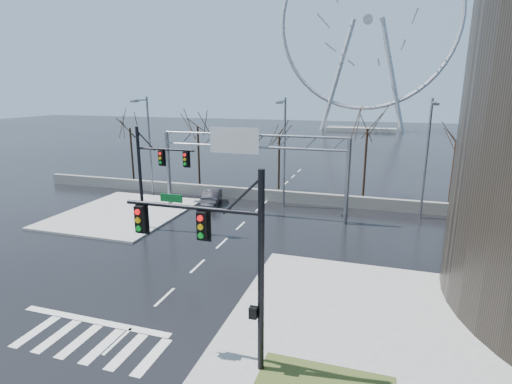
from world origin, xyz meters
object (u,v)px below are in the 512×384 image
at_px(sign_gantry, 247,156).
at_px(signal_mast_far, 153,170).
at_px(signal_mast_near, 225,251).
at_px(ferris_wheel, 367,27).
at_px(car, 211,198).

bearing_deg(sign_gantry, signal_mast_far, -132.47).
relative_size(signal_mast_near, ferris_wheel, 0.16).
xyz_separation_m(ferris_wheel, car, (-9.64, -78.20, -25.42)).
bearing_deg(signal_mast_near, car, 115.15).
height_order(signal_mast_far, ferris_wheel, ferris_wheel).
xyz_separation_m(sign_gantry, ferris_wheel, (5.38, 80.04, 20.95)).
bearing_deg(signal_mast_near, signal_mast_far, 130.26).
relative_size(signal_mast_far, sign_gantry, 0.49).
xyz_separation_m(signal_mast_near, ferris_wheel, (-0.14, 99.04, 21.26)).
distance_m(sign_gantry, car, 6.44).
distance_m(signal_mast_far, ferris_wheel, 89.30).
relative_size(signal_mast_far, car, 1.84).
distance_m(signal_mast_near, car, 23.40).
bearing_deg(signal_mast_far, ferris_wheel, 82.80).
relative_size(signal_mast_near, sign_gantry, 0.49).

